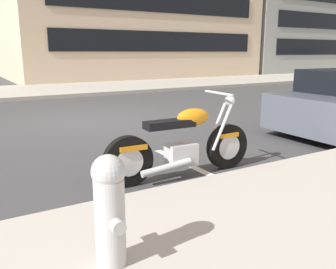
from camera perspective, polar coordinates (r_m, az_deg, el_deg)
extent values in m
plane|color=#3D3D3F|center=(9.01, -11.54, 2.12)|extent=(260.00, 260.00, 0.00)
cube|color=#ADA89E|center=(21.73, 12.67, 8.49)|extent=(120.00, 5.00, 0.14)
cube|color=silver|center=(5.29, 4.22, -5.24)|extent=(0.12, 2.20, 0.01)
cylinder|color=black|center=(5.25, 9.37, -1.87)|extent=(0.66, 0.14, 0.65)
cylinder|color=silver|center=(5.25, 9.37, -1.87)|extent=(0.36, 0.14, 0.36)
cylinder|color=black|center=(4.51, -6.35, -4.27)|extent=(0.66, 0.14, 0.65)
cylinder|color=silver|center=(4.51, -6.35, -4.27)|extent=(0.36, 0.14, 0.36)
cube|color=silver|center=(4.84, 2.12, -3.20)|extent=(0.41, 0.28, 0.30)
cube|color=black|center=(4.65, 0.25, 1.68)|extent=(0.69, 0.25, 0.10)
ellipsoid|color=orange|center=(4.82, 4.02, 2.77)|extent=(0.49, 0.26, 0.24)
cube|color=orange|center=(4.48, -5.81, -2.00)|extent=(0.37, 0.20, 0.06)
cube|color=orange|center=(5.20, 9.27, 0.01)|extent=(0.33, 0.17, 0.06)
cylinder|color=silver|center=(5.15, 7.72, 1.48)|extent=(0.34, 0.06, 0.65)
cylinder|color=silver|center=(5.04, 8.65, 1.20)|extent=(0.34, 0.06, 0.65)
cylinder|color=silver|center=(5.00, 8.06, 6.53)|extent=(0.06, 0.62, 0.04)
sphere|color=silver|center=(5.14, 9.82, 5.29)|extent=(0.15, 0.15, 0.15)
cylinder|color=silver|center=(4.61, -0.23, -5.28)|extent=(0.71, 0.12, 0.16)
cylinder|color=black|center=(7.98, 18.42, 2.59)|extent=(0.63, 0.24, 0.62)
cylinder|color=#B7B7BC|center=(2.67, -9.18, -13.66)|extent=(0.22, 0.22, 0.65)
sphere|color=#B7B7BC|center=(2.53, -9.50, -5.81)|extent=(0.24, 0.24, 0.24)
cylinder|color=#B7B7BC|center=(2.78, -10.31, -11.89)|extent=(0.10, 0.08, 0.10)
cylinder|color=#B7B7BC|center=(2.54, -7.99, -14.26)|extent=(0.10, 0.08, 0.10)
cube|color=beige|center=(26.14, -7.51, 20.38)|extent=(15.09, 11.36, 10.14)
cube|color=black|center=(20.82, -0.76, 14.56)|extent=(12.68, 0.06, 1.10)
cube|color=black|center=(20.99, -0.78, 20.29)|extent=(12.68, 0.06, 1.10)
cube|color=#939993|center=(34.77, 17.45, 17.22)|extent=(14.43, 10.67, 9.14)
cube|color=black|center=(31.29, 24.59, 12.49)|extent=(12.12, 0.06, 1.10)
cube|color=black|center=(31.37, 24.93, 15.93)|extent=(12.12, 0.06, 1.10)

